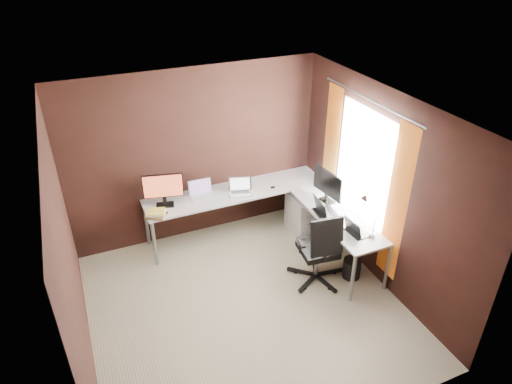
# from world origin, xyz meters

# --- Properties ---
(room) EXTENTS (3.60, 3.60, 2.50)m
(room) POSITION_xyz_m (0.34, 0.07, 1.28)
(room) COLOR #B6AC8D
(room) RESTS_ON ground
(desk) EXTENTS (2.65, 2.25, 0.73)m
(desk) POSITION_xyz_m (0.84, 1.04, 0.68)
(desk) COLOR silver
(desk) RESTS_ON ground
(drawer_pedestal) EXTENTS (0.42, 0.50, 0.60)m
(drawer_pedestal) POSITION_xyz_m (1.43, 1.15, 0.30)
(drawer_pedestal) COLOR silver
(drawer_pedestal) RESTS_ON ground
(monitor_left) EXTENTS (0.53, 0.20, 0.47)m
(monitor_left) POSITION_xyz_m (-0.55, 1.53, 0.99)
(monitor_left) COLOR black
(monitor_left) RESTS_ON desk
(monitor_right) EXTENTS (0.17, 0.58, 0.47)m
(monitor_right) POSITION_xyz_m (1.52, 0.73, 1.00)
(monitor_right) COLOR black
(monitor_right) RESTS_ON desk
(laptop_white) EXTENTS (0.33, 0.24, 0.22)m
(laptop_white) POSITION_xyz_m (-0.02, 1.57, 0.78)
(laptop_white) COLOR silver
(laptop_white) RESTS_ON desk
(laptop_silver) EXTENTS (0.37, 0.31, 0.21)m
(laptop_silver) POSITION_xyz_m (0.52, 1.43, 0.78)
(laptop_silver) COLOR silver
(laptop_silver) RESTS_ON desk
(laptop_black_big) EXTENTS (0.31, 0.41, 0.25)m
(laptop_black_big) POSITION_xyz_m (1.32, 0.44, 0.78)
(laptop_black_big) COLOR black
(laptop_black_big) RESTS_ON desk
(laptop_black_small) EXTENTS (0.24, 0.32, 0.21)m
(laptop_black_small) POSITION_xyz_m (1.46, -0.06, 0.78)
(laptop_black_small) COLOR black
(laptop_black_small) RESTS_ON desk
(book_stack) EXTENTS (0.33, 0.31, 0.08)m
(book_stack) POSITION_xyz_m (-0.73, 1.30, 0.77)
(book_stack) COLOR olive
(book_stack) RESTS_ON desk
(mouse_left) EXTENTS (0.09, 0.06, 0.03)m
(mouse_left) POSITION_xyz_m (-0.61, 1.30, 0.75)
(mouse_left) COLOR black
(mouse_left) RESTS_ON desk
(mouse_corner) EXTENTS (0.08, 0.06, 0.03)m
(mouse_corner) POSITION_xyz_m (1.00, 1.36, 0.75)
(mouse_corner) COLOR black
(mouse_corner) RESTS_ON desk
(desk_lamp) EXTENTS (0.19, 0.22, 0.56)m
(desk_lamp) POSITION_xyz_m (1.54, -0.15, 1.08)
(desk_lamp) COLOR slate
(desk_lamp) RESTS_ON desk
(office_chair) EXTENTS (0.59, 0.59, 1.05)m
(office_chair) POSITION_xyz_m (1.05, 0.09, 0.31)
(office_chair) COLOR black
(office_chair) RESTS_ON ground
(wastebasket) EXTENTS (0.27, 0.27, 0.27)m
(wastebasket) POSITION_xyz_m (1.50, -0.04, 0.14)
(wastebasket) COLOR black
(wastebasket) RESTS_ON ground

